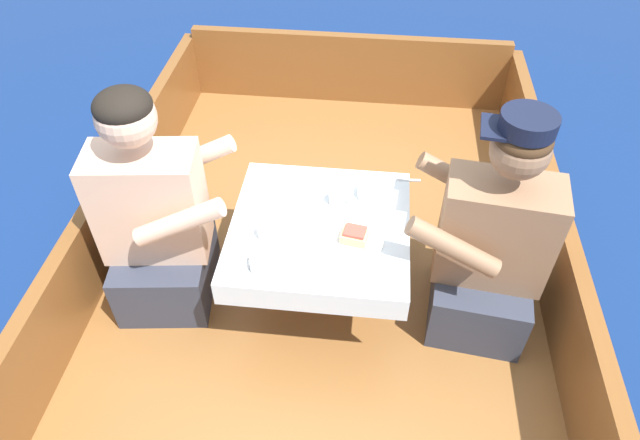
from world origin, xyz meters
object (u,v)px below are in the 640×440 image
(person_port, at_px, (156,222))
(coffee_cup_starboard, at_px, (269,231))
(person_starboard, at_px, (489,248))
(sandwich, at_px, (355,235))
(coffee_cup_port, at_px, (337,197))

(person_port, xyz_separation_m, coffee_cup_starboard, (0.46, -0.06, 0.06))
(person_starboard, xyz_separation_m, coffee_cup_starboard, (-0.82, -0.07, 0.07))
(sandwich, height_order, coffee_cup_port, same)
(person_starboard, bearing_deg, coffee_cup_starboard, 11.65)
(coffee_cup_port, bearing_deg, sandwich, -68.06)
(person_port, bearing_deg, person_starboard, -6.53)
(coffee_cup_port, xyz_separation_m, coffee_cup_starboard, (-0.23, -0.21, -0.00))
(sandwich, xyz_separation_m, coffee_cup_port, (-0.08, 0.20, -0.00))
(person_starboard, height_order, coffee_cup_starboard, person_starboard)
(person_port, relative_size, sandwich, 9.29)
(person_port, height_order, coffee_cup_starboard, person_port)
(person_port, xyz_separation_m, coffee_cup_port, (0.69, 0.15, 0.06))
(person_port, bearing_deg, coffee_cup_starboard, -14.74)
(coffee_cup_port, bearing_deg, person_starboard, -13.18)
(person_port, distance_m, person_starboard, 1.27)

